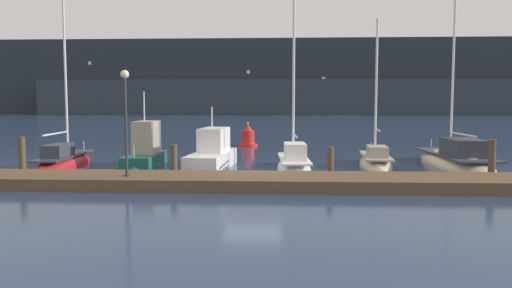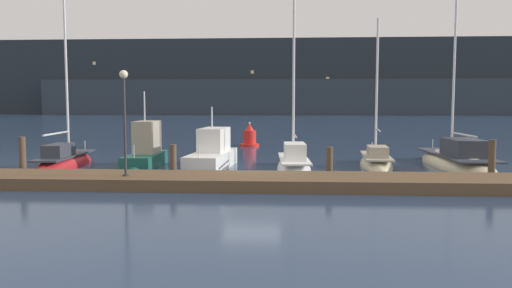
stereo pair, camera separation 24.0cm
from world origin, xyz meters
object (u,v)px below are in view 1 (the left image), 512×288
at_px(sailboat_berth_6, 455,163).
at_px(sailboat_berth_1, 64,165).
at_px(dock_lamppost, 125,106).
at_px(motorboat_berth_2, 145,158).
at_px(motorboat_berth_3, 212,162).
at_px(sailboat_berth_4, 294,166).
at_px(channel_buoy, 248,137).
at_px(sailboat_berth_5, 376,163).

bearing_deg(sailboat_berth_6, sailboat_berth_1, -175.93).
bearing_deg(dock_lamppost, motorboat_berth_2, 99.20).
xyz_separation_m(motorboat_berth_3, sailboat_berth_6, (12.25, 1.49, -0.18)).
height_order(motorboat_berth_2, dock_lamppost, dock_lamppost).
bearing_deg(motorboat_berth_2, sailboat_berth_4, -6.30).
height_order(sailboat_berth_1, sailboat_berth_6, sailboat_berth_6).
distance_m(sailboat_berth_6, channel_buoy, 15.70).
relative_size(sailboat_berth_4, dock_lamppost, 2.24).
height_order(sailboat_berth_1, dock_lamppost, sailboat_berth_1).
relative_size(sailboat_berth_5, dock_lamppost, 2.02).
xyz_separation_m(sailboat_berth_5, dock_lamppost, (-10.70, -7.07, 3.01)).
height_order(sailboat_berth_1, channel_buoy, sailboat_berth_1).
bearing_deg(motorboat_berth_3, channel_buoy, 85.65).
bearing_deg(motorboat_berth_3, sailboat_berth_5, 9.86).
bearing_deg(dock_lamppost, sailboat_berth_5, 33.45).
relative_size(sailboat_berth_1, motorboat_berth_2, 2.03).
relative_size(sailboat_berth_1, motorboat_berth_3, 1.59).
distance_m(sailboat_berth_1, dock_lamppost, 8.17).
xyz_separation_m(sailboat_berth_1, dock_lamppost, (4.99, -5.72, 3.01)).
relative_size(motorboat_berth_2, motorboat_berth_3, 0.79).
distance_m(sailboat_berth_1, motorboat_berth_3, 7.47).
bearing_deg(sailboat_berth_1, sailboat_berth_6, 4.07).
height_order(sailboat_berth_6, channel_buoy, sailboat_berth_6).
bearing_deg(channel_buoy, motorboat_berth_3, -94.35).
bearing_deg(sailboat_berth_6, motorboat_berth_3, -173.08).
bearing_deg(channel_buoy, sailboat_berth_5, -56.33).
relative_size(sailboat_berth_5, channel_buoy, 4.58).
xyz_separation_m(motorboat_berth_3, sailboat_berth_5, (8.23, 1.43, -0.20)).
height_order(motorboat_berth_3, sailboat_berth_6, sailboat_berth_6).
distance_m(sailboat_berth_6, dock_lamppost, 16.63).
bearing_deg(motorboat_berth_3, sailboat_berth_6, 6.92).
xyz_separation_m(motorboat_berth_2, sailboat_berth_4, (7.48, -0.83, -0.24)).
xyz_separation_m(sailboat_berth_1, motorboat_berth_3, (7.47, -0.08, 0.20)).
bearing_deg(channel_buoy, sailboat_berth_1, -124.40).
bearing_deg(motorboat_berth_2, sailboat_berth_1, -173.71).
relative_size(motorboat_berth_2, sailboat_berth_4, 0.51).
distance_m(sailboat_berth_1, sailboat_berth_4, 11.48).
height_order(sailboat_berth_4, sailboat_berth_5, sailboat_berth_4).
bearing_deg(dock_lamppost, sailboat_berth_6, 25.83).
height_order(motorboat_berth_3, channel_buoy, motorboat_berth_3).
distance_m(sailboat_berth_1, sailboat_berth_6, 19.77).
height_order(motorboat_berth_3, sailboat_berth_5, sailboat_berth_5).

